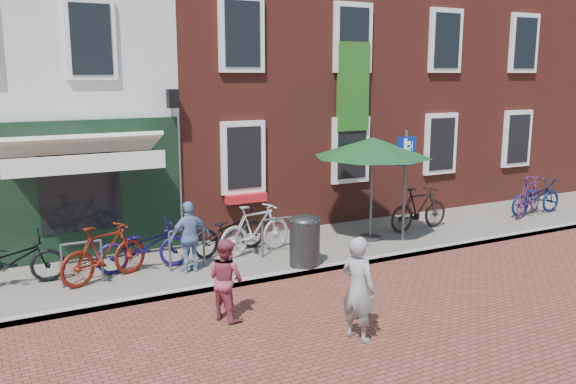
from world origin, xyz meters
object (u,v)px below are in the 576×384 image
parking_sign (405,168)px  bicycle_6 (536,197)px  cafe_person (190,237)px  bicycle_1 (104,253)px  boy (226,279)px  bicycle_7 (529,196)px  woman (358,289)px  bicycle_3 (255,229)px  parasol (373,143)px  bicycle_5 (419,209)px  litter_bin (305,238)px  bicycle_0 (11,261)px  bicycle_2 (144,246)px  bicycle_4 (229,231)px

parking_sign → bicycle_6: 5.05m
cafe_person → bicycle_1: cafe_person is taller
boy → bicycle_7: size_ratio=0.74×
woman → bicycle_3: size_ratio=0.88×
bicycle_6 → parking_sign: bearing=93.6°
parasol → bicycle_1: 6.33m
bicycle_1 → bicycle_5: same height
litter_bin → cafe_person: (-2.17, 0.70, 0.12)m
parasol → bicycle_7: bearing=0.1°
woman → bicycle_7: 9.47m
bicycle_0 → bicycle_1: bearing=-104.9°
boy → bicycle_7: (9.93, 2.58, -0.03)m
cafe_person → bicycle_3: 1.74m
parasol → bicycle_2: 5.57m
parking_sign → cafe_person: parking_sign is taller
bicycle_0 → bicycle_1: size_ratio=1.03×
litter_bin → bicycle_0: litter_bin is taller
cafe_person → bicycle_3: size_ratio=0.78×
boy → cafe_person: 2.28m
litter_bin → cafe_person: 2.28m
parking_sign → woman: parking_sign is taller
bicycle_4 → bicycle_6: bearing=-106.8°
bicycle_4 → parasol: bearing=-112.2°
parking_sign → bicycle_4: parking_sign is taller
bicycle_5 → parking_sign: bearing=118.1°
woman → bicycle_1: bearing=16.5°
bicycle_7 → bicycle_6: bearing=-116.9°
woman → bicycle_3: woman is taller
bicycle_5 → bicycle_7: 3.70m
bicycle_0 → bicycle_3: size_ratio=1.03×
bicycle_3 → bicycle_5: 4.42m
bicycle_0 → bicycle_7: 12.92m
woman → boy: (-1.45, 1.63, -0.13)m
parking_sign → parasol: size_ratio=0.95×
boy → bicycle_2: (-0.61, 2.79, -0.08)m
boy → bicycle_5: size_ratio=0.74×
bicycle_6 → bicycle_7: (-0.24, 0.02, 0.05)m
bicycle_4 → bicycle_5: size_ratio=1.03×
parking_sign → bicycle_5: bearing=31.6°
bicycle_4 → bicycle_0: bearing=78.0°
bicycle_0 → bicycle_3: bearing=-90.4°
litter_bin → cafe_person: cafe_person is taller
bicycle_5 → bicycle_7: bearing=-95.7°
bicycle_1 → bicycle_4: 2.81m
parking_sign → parasol: (-0.62, 0.43, 0.56)m
bicycle_3 → bicycle_5: (4.42, -0.08, 0.00)m
boy → bicycle_7: 10.26m
bicycle_5 → bicycle_7: same height
litter_bin → boy: boy is taller
cafe_person → bicycle_7: 9.77m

